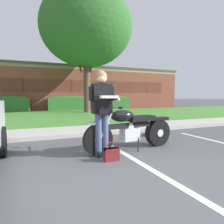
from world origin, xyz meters
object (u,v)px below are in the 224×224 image
object	(u,v)px
hedge_left	(12,104)
hedge_center_left	(67,103)
motorcycle	(134,128)
brick_building	(62,89)
shade_tree	(86,28)
rider_person	(102,106)
handbag	(112,153)
hedge_center_right	(113,102)

from	to	relation	value
hedge_left	hedge_center_left	bearing A→B (deg)	-0.00
motorcycle	brick_building	distance (m)	18.62
shade_tree	hedge_left	bearing A→B (deg)	151.78
rider_person	brick_building	bearing A→B (deg)	84.58
rider_person	brick_building	distance (m)	18.84
handbag	hedge_center_right	bearing A→B (deg)	67.68
hedge_left	brick_building	size ratio (longest dim) A/B	0.11
hedge_left	hedge_center_right	world-z (taller)	same
hedge_center_right	brick_building	distance (m)	7.19
hedge_center_right	brick_building	world-z (taller)	brick_building
handbag	hedge_left	xyz separation A→B (m)	(-2.87, 13.01, 0.51)
shade_tree	brick_building	bearing A→B (deg)	93.44
motorcycle	rider_person	world-z (taller)	rider_person
hedge_left	handbag	bearing A→B (deg)	-77.55
motorcycle	shade_tree	distance (m)	11.27
motorcycle	shade_tree	size ratio (longest dim) A/B	0.26
handbag	hedge_center_right	world-z (taller)	hedge_center_right
shade_tree	hedge_left	size ratio (longest dim) A/B	3.44
handbag	hedge_center_left	size ratio (longest dim) A/B	0.12
motorcycle	hedge_center_right	xyz separation A→B (m)	(4.59, 12.48, 0.17)
motorcycle	hedge_left	distance (m)	12.99
hedge_left	hedge_center_left	xyz separation A→B (m)	(4.11, -0.00, -0.00)
handbag	motorcycle	bearing A→B (deg)	35.29
hedge_center_left	hedge_left	bearing A→B (deg)	180.00
rider_person	hedge_center_right	bearing A→B (deg)	66.89
motorcycle	hedge_left	world-z (taller)	hedge_left
brick_building	hedge_center_right	bearing A→B (deg)	-59.05
hedge_center_right	brick_building	xyz separation A→B (m)	(-3.63, 6.06, 1.34)
handbag	hedge_center_left	xyz separation A→B (m)	(1.23, 13.01, 0.51)
handbag	shade_tree	xyz separation A→B (m)	(2.24, 10.27, 5.82)
rider_person	hedge_center_right	distance (m)	13.78
hedge_center_right	brick_building	bearing A→B (deg)	120.95
hedge_left	hedge_center_left	size ratio (longest dim) A/B	0.82
hedge_center_left	brick_building	xyz separation A→B (m)	(0.47, 6.06, 1.34)
motorcycle	shade_tree	bearing A→B (deg)	81.34
motorcycle	rider_person	size ratio (longest dim) A/B	1.31
hedge_center_left	rider_person	bearing A→B (deg)	-95.86
rider_person	hedge_center_right	xyz separation A→B (m)	(5.41, 12.67, -0.36)
motorcycle	rider_person	bearing A→B (deg)	-166.75
hedge_center_right	hedge_left	bearing A→B (deg)	180.00
hedge_center_left	hedge_center_right	size ratio (longest dim) A/B	1.05
shade_tree	hedge_center_right	size ratio (longest dim) A/B	2.97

